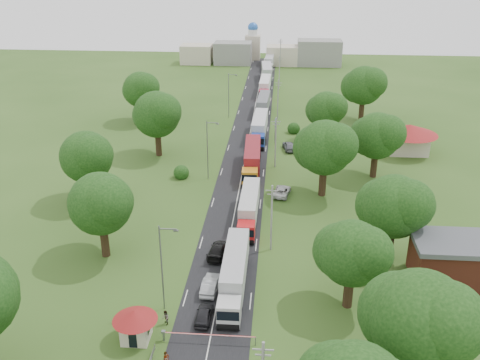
# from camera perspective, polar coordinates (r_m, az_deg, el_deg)

# --- Properties ---
(ground) EXTENTS (260.00, 260.00, 0.00)m
(ground) POSITION_cam_1_polar(r_m,az_deg,el_deg) (75.17, -0.77, -4.51)
(ground) COLOR #2C4B19
(ground) RESTS_ON ground
(road) EXTENTS (8.00, 200.00, 0.04)m
(road) POSITION_cam_1_polar(r_m,az_deg,el_deg) (93.22, 0.35, 1.28)
(road) COLOR black
(road) RESTS_ON ground
(boom_barrier) EXTENTS (9.22, 0.35, 1.18)m
(boom_barrier) POSITION_cam_1_polar(r_m,az_deg,el_deg) (54.16, -4.79, -16.14)
(boom_barrier) COLOR slate
(boom_barrier) RESTS_ON ground
(guard_booth) EXTENTS (4.40, 4.40, 3.45)m
(guard_booth) POSITION_cam_1_polar(r_m,az_deg,el_deg) (54.50, -11.11, -14.57)
(guard_booth) COLOR beige
(guard_booth) RESTS_ON ground
(info_sign) EXTENTS (0.12, 3.10, 4.10)m
(info_sign) POSITION_cam_1_polar(r_m,az_deg,el_deg) (106.08, 3.77, 5.77)
(info_sign) COLOR slate
(info_sign) RESTS_ON ground
(pole_1) EXTENTS (1.60, 0.24, 9.00)m
(pole_1) POSITION_cam_1_polar(r_m,az_deg,el_deg) (66.54, 3.38, -3.97)
(pole_1) COLOR gray
(pole_1) RESTS_ON ground
(pole_2) EXTENTS (1.60, 0.24, 9.00)m
(pole_2) POSITION_cam_1_polar(r_m,az_deg,el_deg) (92.27, 3.82, 4.10)
(pole_2) COLOR gray
(pole_2) RESTS_ON ground
(pole_3) EXTENTS (1.60, 0.24, 9.00)m
(pole_3) POSITION_cam_1_polar(r_m,az_deg,el_deg) (119.03, 4.06, 8.60)
(pole_3) COLOR gray
(pole_3) RESTS_ON ground
(pole_4) EXTENTS (1.60, 0.24, 9.00)m
(pole_4) POSITION_cam_1_polar(r_m,az_deg,el_deg) (146.26, 4.22, 11.44)
(pole_4) COLOR gray
(pole_4) RESTS_ON ground
(pole_5) EXTENTS (1.60, 0.24, 9.00)m
(pole_5) POSITION_cam_1_polar(r_m,az_deg,el_deg) (173.73, 4.33, 13.38)
(pole_5) COLOR gray
(pole_5) RESTS_ON ground
(lamp_0) EXTENTS (2.03, 0.22, 10.00)m
(lamp_0) POSITION_cam_1_polar(r_m,az_deg,el_deg) (56.07, -8.22, -8.89)
(lamp_0) COLOR slate
(lamp_0) RESTS_ON ground
(lamp_1) EXTENTS (2.03, 0.22, 10.00)m
(lamp_1) POSITION_cam_1_polar(r_m,az_deg,el_deg) (87.11, -3.40, 3.51)
(lamp_1) COLOR slate
(lamp_1) RESTS_ON ground
(lamp_2) EXTENTS (2.03, 0.22, 10.00)m
(lamp_2) POSITION_cam_1_polar(r_m,az_deg,el_deg) (120.34, -1.15, 9.25)
(lamp_2) COLOR slate
(lamp_2) RESTS_ON ground
(tree_1) EXTENTS (9.60, 9.60, 12.05)m
(tree_1) POSITION_cam_1_polar(r_m,az_deg,el_deg) (46.99, 18.61, -13.82)
(tree_1) COLOR #382616
(tree_1) RESTS_ON ground
(tree_2) EXTENTS (8.00, 8.00, 10.10)m
(tree_2) POSITION_cam_1_polar(r_m,az_deg,el_deg) (56.66, 11.84, -7.57)
(tree_2) COLOR #382616
(tree_2) RESTS_ON ground
(tree_3) EXTENTS (8.80, 8.80, 11.07)m
(tree_3) POSITION_cam_1_polar(r_m,az_deg,el_deg) (66.08, 16.09, -2.66)
(tree_3) COLOR #382616
(tree_3) RESTS_ON ground
(tree_4) EXTENTS (9.60, 9.60, 12.05)m
(tree_4) POSITION_cam_1_polar(r_m,az_deg,el_deg) (81.28, 9.03, 3.48)
(tree_4) COLOR #382616
(tree_4) RESTS_ON ground
(tree_5) EXTENTS (8.80, 8.80, 11.07)m
(tree_5) POSITION_cam_1_polar(r_m,az_deg,el_deg) (90.14, 14.40, 4.62)
(tree_5) COLOR #382616
(tree_5) RESTS_ON ground
(tree_6) EXTENTS (8.00, 8.00, 10.10)m
(tree_6) POSITION_cam_1_polar(r_m,az_deg,el_deg) (105.53, 9.19, 7.46)
(tree_6) COLOR #382616
(tree_6) RESTS_ON ground
(tree_7) EXTENTS (9.60, 9.60, 12.05)m
(tree_7) POSITION_cam_1_polar(r_m,az_deg,el_deg) (120.70, 13.05, 9.82)
(tree_7) COLOR #382616
(tree_7) RESTS_ON ground
(tree_10) EXTENTS (8.80, 8.80, 11.07)m
(tree_10) POSITION_cam_1_polar(r_m,az_deg,el_deg) (66.34, -14.64, -2.39)
(tree_10) COLOR #382616
(tree_10) RESTS_ON ground
(tree_11) EXTENTS (8.80, 8.80, 11.07)m
(tree_11) POSITION_cam_1_polar(r_m,az_deg,el_deg) (81.59, -16.06, 2.43)
(tree_11) COLOR #382616
(tree_11) RESTS_ON ground
(tree_12) EXTENTS (9.60, 9.60, 12.05)m
(tree_12) POSITION_cam_1_polar(r_m,az_deg,el_deg) (97.81, -8.88, 6.96)
(tree_12) COLOR #382616
(tree_12) RESTS_ON ground
(tree_13) EXTENTS (8.80, 8.80, 11.07)m
(tree_13) POSITION_cam_1_polar(r_m,az_deg,el_deg) (118.59, -10.53, 9.48)
(tree_13) COLOR #382616
(tree_13) RESTS_ON ground
(house_brick) EXTENTS (8.60, 6.60, 5.20)m
(house_brick) POSITION_cam_1_polar(r_m,az_deg,el_deg) (66.20, 21.43, -7.92)
(house_brick) COLOR maroon
(house_brick) RESTS_ON ground
(house_cream) EXTENTS (10.08, 10.08, 5.80)m
(house_cream) POSITION_cam_1_polar(r_m,az_deg,el_deg) (103.87, 17.58, 4.68)
(house_cream) COLOR beige
(house_cream) RESTS_ON ground
(distant_town) EXTENTS (52.00, 8.00, 8.00)m
(distant_town) POSITION_cam_1_polar(r_m,az_deg,el_deg) (178.95, 2.75, 13.33)
(distant_town) COLOR gray
(distant_town) RESTS_ON ground
(church) EXTENTS (5.00, 5.00, 12.30)m
(church) POSITION_cam_1_polar(r_m,az_deg,el_deg) (186.70, 1.37, 14.38)
(church) COLOR beige
(church) RESTS_ON ground
(truck_0) EXTENTS (2.51, 14.46, 4.01)m
(truck_0) POSITION_cam_1_polar(r_m,az_deg,el_deg) (60.45, -0.60, -9.84)
(truck_0) COLOR silver
(truck_0) RESTS_ON ground
(truck_1) EXTENTS (2.46, 13.73, 3.81)m
(truck_1) POSITION_cam_1_polar(r_m,az_deg,el_deg) (74.78, 0.97, -2.93)
(truck_1) COLOR red
(truck_1) RESTS_ON ground
(truck_2) EXTENTS (3.02, 15.20, 4.21)m
(truck_2) POSITION_cam_1_polar(r_m,az_deg,el_deg) (91.21, 1.30, 2.27)
(truck_2) COLOR orange
(truck_2) RESTS_ON ground
(truck_3) EXTENTS (2.88, 15.19, 4.20)m
(truck_3) POSITION_cam_1_polar(r_m,az_deg,el_deg) (107.56, 2.09, 5.63)
(truck_3) COLOR navy
(truck_3) RESTS_ON ground
(truck_4) EXTENTS (2.90, 14.34, 3.97)m
(truck_4) POSITION_cam_1_polar(r_m,az_deg,el_deg) (123.80, 2.50, 7.99)
(truck_4) COLOR silver
(truck_4) RESTS_ON ground
(truck_5) EXTENTS (2.74, 14.31, 3.96)m
(truck_5) POSITION_cam_1_polar(r_m,az_deg,el_deg) (141.05, 2.67, 9.94)
(truck_5) COLOR #B91C39
(truck_5) RESTS_ON ground
(truck_6) EXTENTS (3.45, 15.39, 4.25)m
(truck_6) POSITION_cam_1_polar(r_m,az_deg,el_deg) (156.03, 2.86, 11.33)
(truck_6) COLOR #256429
(truck_6) RESTS_ON ground
(truck_7) EXTENTS (2.89, 14.36, 3.97)m
(truck_7) POSITION_cam_1_polar(r_m,az_deg,el_deg) (172.26, 3.17, 12.45)
(truck_7) COLOR #BDBDBD
(truck_7) RESTS_ON ground
(car_lane_front) EXTENTS (1.75, 4.09, 1.38)m
(car_lane_front) POSITION_cam_1_polar(r_m,az_deg,el_deg) (56.86, -3.86, -14.15)
(car_lane_front) COLOR black
(car_lane_front) RESTS_ON ground
(car_lane_mid) EXTENTS (1.92, 4.74, 1.53)m
(car_lane_mid) POSITION_cam_1_polar(r_m,az_deg,el_deg) (61.00, -3.16, -11.08)
(car_lane_mid) COLOR #A5A7AD
(car_lane_mid) RESTS_ON ground
(car_lane_rear) EXTENTS (2.71, 5.38, 1.50)m
(car_lane_rear) POSITION_cam_1_polar(r_m,az_deg,el_deg) (67.20, -2.33, -7.49)
(car_lane_rear) COLOR black
(car_lane_rear) RESTS_ON ground
(car_verge_near) EXTENTS (3.14, 5.22, 1.36)m
(car_verge_near) POSITION_cam_1_polar(r_m,az_deg,el_deg) (83.05, 4.48, -1.20)
(car_verge_near) COLOR silver
(car_verge_near) RESTS_ON ground
(car_verge_far) EXTENTS (2.85, 5.11, 1.64)m
(car_verge_far) POSITION_cam_1_polar(r_m,az_deg,el_deg) (101.76, 5.26, 3.64)
(car_verge_far) COLOR slate
(car_verge_far) RESTS_ON ground
(pedestrian_near) EXTENTS (0.71, 0.69, 1.65)m
(pedestrian_near) POSITION_cam_1_polar(r_m,az_deg,el_deg) (51.97, -7.87, -18.45)
(pedestrian_near) COLOR gray
(pedestrian_near) RESTS_ON ground
(pedestrian_booth) EXTENTS (0.88, 0.97, 1.61)m
(pedestrian_booth) POSITION_cam_1_polar(r_m,az_deg,el_deg) (56.64, -7.94, -14.37)
(pedestrian_booth) COLOR gray
(pedestrian_booth) RESTS_ON ground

